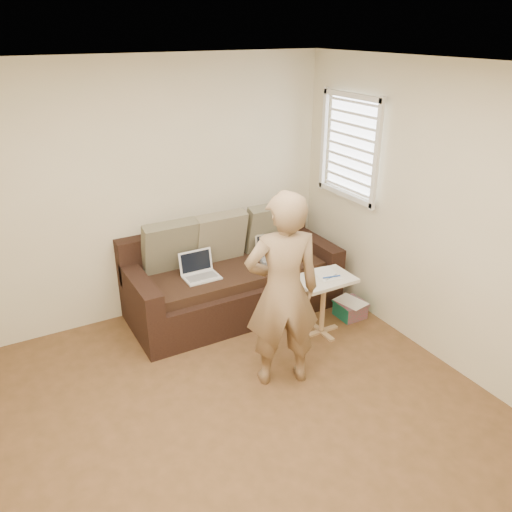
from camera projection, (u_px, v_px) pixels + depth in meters
name	position (u px, v px, depth m)	size (l,w,h in m)	color
floor	(254.00, 440.00, 3.81)	(4.50, 4.50, 0.00)	#513A1E
ceiling	(253.00, 72.00, 2.73)	(4.50, 4.50, 0.00)	white
wall_back	(144.00, 194.00, 5.06)	(4.00, 4.00, 0.00)	beige
wall_right	(468.00, 230.00, 4.16)	(4.50, 4.50, 0.00)	beige
window_blinds	(350.00, 147.00, 5.16)	(0.12, 0.88, 1.08)	white
sofa	(234.00, 275.00, 5.37)	(2.20, 0.95, 0.85)	black
pillow_left	(170.00, 247.00, 5.13)	(0.55, 0.14, 0.55)	brown
pillow_mid	(220.00, 237.00, 5.36)	(0.55, 0.14, 0.55)	#706D50
pillow_right	(269.00, 227.00, 5.62)	(0.55, 0.14, 0.55)	brown
laptop_silver	(275.00, 260.00, 5.48)	(0.35, 0.25, 0.23)	#B7BABC
laptop_white	(202.00, 278.00, 5.09)	(0.35, 0.25, 0.25)	white
person	(283.00, 291.00, 4.13)	(0.63, 0.42, 1.72)	olive
side_table	(323.00, 306.00, 5.02)	(0.56, 0.39, 0.62)	silver
drinking_glass	(309.00, 272.00, 4.87)	(0.07, 0.07, 0.12)	silver
scissors	(332.00, 277.00, 4.89)	(0.18, 0.10, 0.02)	silver
paper_on_table	(326.00, 274.00, 4.97)	(0.21, 0.30, 0.00)	white
striped_box	(350.00, 309.00, 5.39)	(0.29, 0.29, 0.18)	#C61D4C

